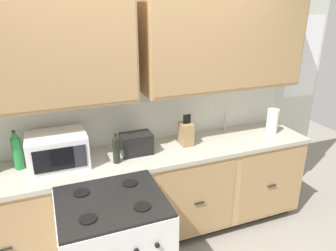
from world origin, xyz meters
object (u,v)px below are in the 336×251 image
object	(u,v)px
toaster	(136,144)
bottle_green	(17,150)
paper_towel_roll	(272,121)
microwave	(58,150)
bottle_dark	(116,149)
knife_block	(186,133)

from	to	relation	value
toaster	bottle_green	bearing A→B (deg)	175.40
paper_towel_roll	bottle_green	distance (m)	2.44
microwave	bottle_dark	xyz separation A→B (m)	(0.46, -0.13, -0.01)
toaster	knife_block	size ratio (longest dim) A/B	0.90
toaster	bottle_green	world-z (taller)	bottle_green
toaster	bottle_dark	distance (m)	0.24
microwave	paper_towel_roll	world-z (taller)	microwave
toaster	knife_block	world-z (taller)	knife_block
toaster	paper_towel_roll	size ratio (longest dim) A/B	1.08
knife_block	toaster	bearing A→B (deg)	-178.88
microwave	toaster	distance (m)	0.68
knife_block	bottle_dark	xyz separation A→B (m)	(-0.71, -0.12, 0.02)
paper_towel_roll	bottle_dark	world-z (taller)	bottle_dark
microwave	paper_towel_roll	bearing A→B (deg)	-1.93
toaster	paper_towel_roll	bearing A→B (deg)	-2.06
knife_block	paper_towel_roll	bearing A→B (deg)	-3.71
paper_towel_roll	bottle_dark	distance (m)	1.66
paper_towel_roll	microwave	bearing A→B (deg)	178.07
knife_block	paper_towel_roll	size ratio (longest dim) A/B	1.19
paper_towel_roll	knife_block	bearing A→B (deg)	176.29
toaster	bottle_green	size ratio (longest dim) A/B	0.83
knife_block	bottle_green	size ratio (longest dim) A/B	0.92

